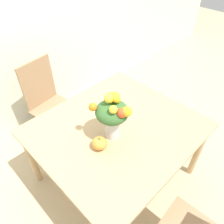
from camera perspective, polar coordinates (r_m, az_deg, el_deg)
name	(u,v)px	position (r m, az deg, el deg)	size (l,w,h in m)	color
ground_plane	(116,175)	(2.43, 0.95, -16.10)	(12.00, 12.00, 0.00)	tan
wall_back	(17,12)	(2.57, -23.60, 22.78)	(8.00, 0.06, 2.70)	silver
dining_table	(116,134)	(1.91, 1.17, -5.66)	(1.32, 1.19, 0.73)	tan
flower_vase	(112,114)	(1.62, 0.10, -0.60)	(0.26, 0.29, 0.41)	silver
pumpkin	(100,143)	(1.67, -3.27, -8.14)	(0.12, 0.12, 0.11)	gold
dining_chair_near_window	(49,103)	(2.56, -16.05, 2.31)	(0.48, 0.48, 0.98)	#9E7A56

